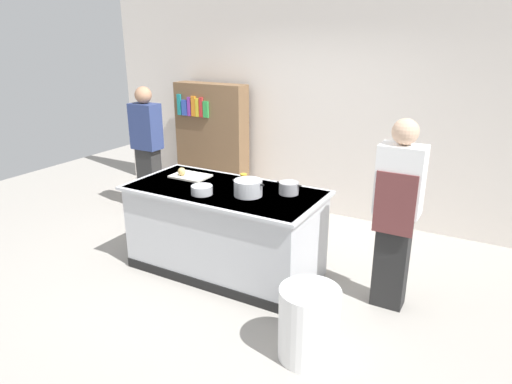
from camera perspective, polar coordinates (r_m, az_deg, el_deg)
ground_plane at (r=4.91m, az=-3.74°, el=-9.61°), size 10.00×10.00×0.00m
back_wall at (r=6.22m, az=6.71°, el=11.13°), size 6.40×0.12×3.00m
counter_island at (r=4.70m, az=-3.87°, el=-4.64°), size 1.98×0.98×0.90m
cutting_board at (r=4.96m, az=-8.20°, el=1.98°), size 0.40×0.28×0.02m
onion at (r=4.95m, az=-9.26°, el=2.54°), size 0.09×0.09×0.09m
stock_pot at (r=4.33m, az=-0.99°, el=0.53°), size 0.34×0.27×0.15m
sauce_pan at (r=4.39m, az=4.12°, el=0.50°), size 0.26×0.19×0.12m
mixing_bowl at (r=4.41m, az=-6.79°, el=0.26°), size 0.21×0.21×0.09m
juice_cup at (r=4.70m, az=-1.56°, el=1.71°), size 0.07×0.07×0.10m
trash_bin at (r=3.61m, az=6.62°, el=-16.01°), size 0.46×0.46×0.58m
person_chef at (r=4.11m, az=17.17°, el=-2.36°), size 0.38×0.25×1.72m
person_guest at (r=6.31m, az=-13.42°, el=5.41°), size 0.38×0.24×1.72m
bookshelf at (r=6.74m, az=-5.54°, el=6.20°), size 1.10×0.31×1.70m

